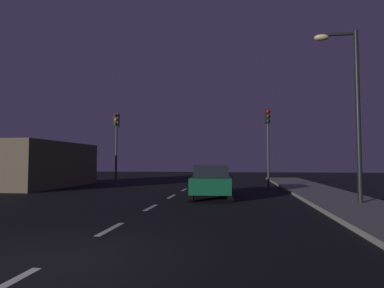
% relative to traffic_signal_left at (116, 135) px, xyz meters
% --- Properties ---
extents(ground_plane, '(80.00, 80.00, 0.00)m').
position_rel_traffic_signal_left_xyz_m(ground_plane, '(4.86, -8.24, -3.48)').
color(ground_plane, black).
extents(sidewalk_curb_right, '(3.00, 40.00, 0.15)m').
position_rel_traffic_signal_left_xyz_m(sidewalk_curb_right, '(12.36, -8.24, -3.41)').
color(sidewalk_curb_right, gray).
rests_on(sidewalk_curb_right, ground_plane).
extents(lane_stripe_nearest, '(0.16, 1.60, 0.01)m').
position_rel_traffic_signal_left_xyz_m(lane_stripe_nearest, '(4.86, -16.44, -3.48)').
color(lane_stripe_nearest, silver).
rests_on(lane_stripe_nearest, ground_plane).
extents(lane_stripe_second, '(0.16, 1.60, 0.01)m').
position_rel_traffic_signal_left_xyz_m(lane_stripe_second, '(4.86, -12.64, -3.48)').
color(lane_stripe_second, silver).
rests_on(lane_stripe_second, ground_plane).
extents(lane_stripe_third, '(0.16, 1.60, 0.01)m').
position_rel_traffic_signal_left_xyz_m(lane_stripe_third, '(4.86, -8.84, -3.48)').
color(lane_stripe_third, silver).
rests_on(lane_stripe_third, ground_plane).
extents(lane_stripe_fourth, '(0.16, 1.60, 0.01)m').
position_rel_traffic_signal_left_xyz_m(lane_stripe_fourth, '(4.86, -5.04, -3.48)').
color(lane_stripe_fourth, silver).
rests_on(lane_stripe_fourth, ground_plane).
extents(lane_stripe_fifth, '(0.16, 1.60, 0.01)m').
position_rel_traffic_signal_left_xyz_m(lane_stripe_fifth, '(4.86, -1.24, -3.48)').
color(lane_stripe_fifth, silver).
rests_on(lane_stripe_fifth, ground_plane).
extents(traffic_signal_left, '(0.32, 0.38, 4.97)m').
position_rel_traffic_signal_left_xyz_m(traffic_signal_left, '(0.00, 0.00, 0.00)').
color(traffic_signal_left, '#2D2D30').
rests_on(traffic_signal_left, ground_plane).
extents(traffic_signal_right, '(0.32, 0.38, 5.01)m').
position_rel_traffic_signal_left_xyz_m(traffic_signal_right, '(10.00, 0.00, 0.03)').
color(traffic_signal_right, '#2D2D30').
rests_on(traffic_signal_right, ground_plane).
extents(car_stopped_ahead, '(2.06, 4.37, 1.55)m').
position_rel_traffic_signal_left_xyz_m(car_stopped_ahead, '(6.85, -5.31, -2.69)').
color(car_stopped_ahead, '#0F4C2D').
rests_on(car_stopped_ahead, ground_plane).
extents(street_lamp_right, '(1.65, 0.36, 6.79)m').
position_rel_traffic_signal_left_xyz_m(street_lamp_right, '(12.42, -7.59, 0.62)').
color(street_lamp_right, black).
rests_on(street_lamp_right, ground_plane).
extents(storefront_left, '(4.49, 8.51, 3.01)m').
position_rel_traffic_signal_left_xyz_m(storefront_left, '(-5.38, -0.37, -1.97)').
color(storefront_left, brown).
rests_on(storefront_left, ground_plane).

